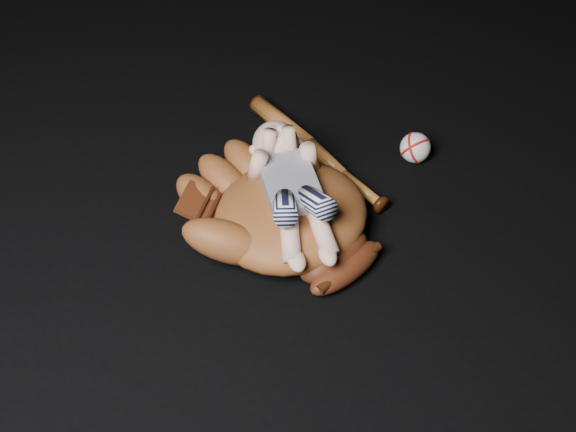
{
  "coord_description": "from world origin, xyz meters",
  "views": [
    {
      "loc": [
        -0.42,
        -0.97,
        1.08
      ],
      "look_at": [
        0.04,
        -0.1,
        0.08
      ],
      "focal_mm": 45.0,
      "sensor_mm": 36.0,
      "label": 1
    }
  ],
  "objects_px": {
    "newborn_baby": "(294,190)",
    "baseball_bat": "(316,152)",
    "baseball": "(415,148)",
    "baseball_glove": "(290,209)"
  },
  "relations": [
    {
      "from": "newborn_baby",
      "to": "baseball_bat",
      "type": "relative_size",
      "value": 0.81
    },
    {
      "from": "baseball",
      "to": "newborn_baby",
      "type": "bearing_deg",
      "value": -167.45
    },
    {
      "from": "baseball_glove",
      "to": "baseball",
      "type": "distance_m",
      "value": 0.37
    },
    {
      "from": "newborn_baby",
      "to": "baseball",
      "type": "xyz_separation_m",
      "value": [
        0.35,
        0.08,
        -0.09
      ]
    },
    {
      "from": "newborn_baby",
      "to": "baseball_bat",
      "type": "distance_m",
      "value": 0.26
    },
    {
      "from": "baseball_bat",
      "to": "baseball",
      "type": "height_order",
      "value": "baseball"
    },
    {
      "from": "newborn_baby",
      "to": "baseball_bat",
      "type": "height_order",
      "value": "newborn_baby"
    },
    {
      "from": "baseball_glove",
      "to": "newborn_baby",
      "type": "distance_m",
      "value": 0.06
    },
    {
      "from": "baseball_glove",
      "to": "baseball_bat",
      "type": "distance_m",
      "value": 0.25
    },
    {
      "from": "baseball_bat",
      "to": "baseball",
      "type": "xyz_separation_m",
      "value": [
        0.2,
        -0.11,
        0.01
      ]
    }
  ]
}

